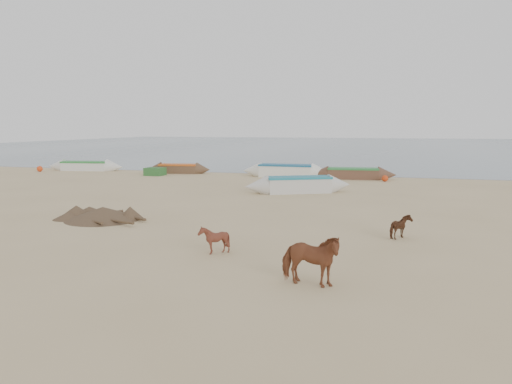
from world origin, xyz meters
TOP-DOWN VIEW (x-y plane):
  - ground at (0.00, 0.00)m, footprint 140.00×140.00m
  - sea at (0.00, 82.00)m, footprint 160.00×160.00m
  - cow_adult at (3.92, -4.99)m, footprint 1.63×0.92m
  - calf_front at (0.61, -2.75)m, footprint 0.83×0.75m
  - calf_right at (6.06, 0.92)m, footprint 0.78×0.88m
  - near_canoe at (0.39, 11.54)m, footprint 6.18×3.92m
  - debris_pile at (-5.76, 1.16)m, footprint 3.27×3.27m
  - waterline_canoes at (1.29, 20.55)m, footprint 51.50×3.70m
  - beach_clutter at (5.47, 19.85)m, footprint 47.21×4.17m

SIDE VIEW (x-z plane):
  - ground at x=0.00m, z-range 0.00..0.00m
  - sea at x=0.00m, z-range 0.01..0.01m
  - debris_pile at x=-5.76m, z-range 0.00..0.53m
  - beach_clutter at x=5.47m, z-range -0.02..0.62m
  - calf_right at x=6.06m, z-range 0.00..0.81m
  - waterline_canoes at x=1.29m, z-range -0.06..0.90m
  - calf_front at x=0.61m, z-range 0.00..0.87m
  - near_canoe at x=0.39m, z-range 0.00..0.94m
  - cow_adult at x=3.92m, z-range 0.00..1.31m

